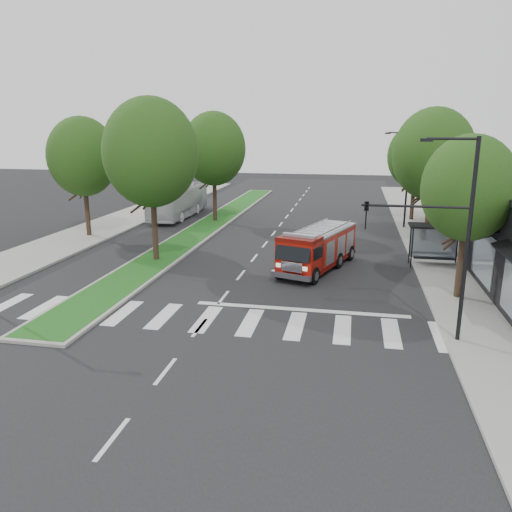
{
  "coord_description": "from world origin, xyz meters",
  "views": [
    {
      "loc": [
        6.17,
        -23.01,
        8.29
      ],
      "look_at": [
        1.35,
        1.68,
        1.8
      ],
      "focal_mm": 35.0,
      "sensor_mm": 36.0,
      "label": 1
    }
  ],
  "objects": [
    {
      "name": "streetlight_right_far",
      "position": [
        10.35,
        20.0,
        4.48
      ],
      "size": [
        2.11,
        0.2,
        8.0
      ],
      "color": "black",
      "rests_on": "ground"
    },
    {
      "name": "city_bus",
      "position": [
        -10.11,
        21.96,
        1.51
      ],
      "size": [
        2.66,
        10.84,
        3.01
      ],
      "primitive_type": "imported",
      "rotation": [
        0.0,
        0.0,
        0.01
      ],
      "color": "silver",
      "rests_on": "ground"
    },
    {
      "name": "tree_right_mid",
      "position": [
        11.5,
        14.0,
        6.49
      ],
      "size": [
        5.6,
        5.6,
        9.72
      ],
      "color": "black",
      "rests_on": "ground"
    },
    {
      "name": "tree_right_near",
      "position": [
        11.5,
        2.0,
        5.51
      ],
      "size": [
        4.4,
        4.4,
        8.05
      ],
      "color": "black",
      "rests_on": "ground"
    },
    {
      "name": "bus_shelter",
      "position": [
        11.2,
        8.15,
        2.04
      ],
      "size": [
        3.2,
        1.6,
        2.61
      ],
      "color": "black",
      "rests_on": "ground"
    },
    {
      "name": "median",
      "position": [
        -6.0,
        18.0,
        0.08
      ],
      "size": [
        3.0,
        50.0,
        0.15
      ],
      "color": "gray",
      "rests_on": "ground"
    },
    {
      "name": "tree_median_far",
      "position": [
        -6.0,
        20.0,
        6.49
      ],
      "size": [
        5.6,
        5.6,
        9.72
      ],
      "color": "black",
      "rests_on": "ground"
    },
    {
      "name": "tree_right_far",
      "position": [
        11.5,
        24.0,
        5.84
      ],
      "size": [
        5.0,
        5.0,
        8.73
      ],
      "color": "black",
      "rests_on": "ground"
    },
    {
      "name": "fire_engine",
      "position": [
        4.25,
        6.17,
        1.27
      ],
      "size": [
        4.56,
        7.94,
        2.64
      ],
      "rotation": [
        0.0,
        0.0,
        -0.32
      ],
      "color": "#590A04",
      "rests_on": "ground"
    },
    {
      "name": "tree_left_mid",
      "position": [
        -14.0,
        12.0,
        6.16
      ],
      "size": [
        5.2,
        5.2,
        9.16
      ],
      "color": "black",
      "rests_on": "ground"
    },
    {
      "name": "streetlight_right_near",
      "position": [
        9.61,
        -3.5,
        4.67
      ],
      "size": [
        4.08,
        0.22,
        8.0
      ],
      "color": "black",
      "rests_on": "ground"
    },
    {
      "name": "sidewalk_left",
      "position": [
        -14.5,
        10.0,
        0.07
      ],
      "size": [
        5.0,
        80.0,
        0.15
      ],
      "primitive_type": "cube",
      "color": "gray",
      "rests_on": "ground"
    },
    {
      "name": "ground",
      "position": [
        0.0,
        0.0,
        0.0
      ],
      "size": [
        140.0,
        140.0,
        0.0
      ],
      "primitive_type": "plane",
      "color": "black",
      "rests_on": "ground"
    },
    {
      "name": "tree_median_near",
      "position": [
        -6.0,
        6.0,
        6.81
      ],
      "size": [
        5.8,
        5.8,
        10.16
      ],
      "color": "black",
      "rests_on": "ground"
    },
    {
      "name": "sidewalk_right",
      "position": [
        12.5,
        10.0,
        0.07
      ],
      "size": [
        5.0,
        80.0,
        0.15
      ],
      "primitive_type": "cube",
      "color": "gray",
      "rests_on": "ground"
    }
  ]
}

